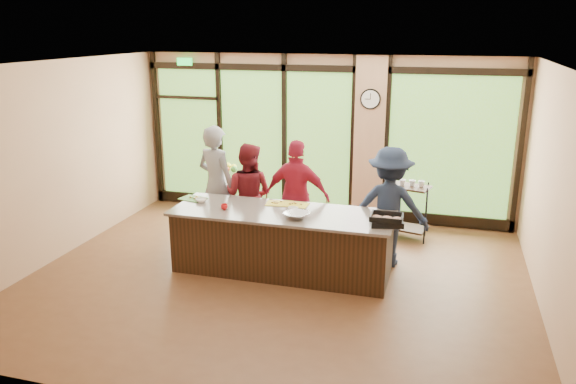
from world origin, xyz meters
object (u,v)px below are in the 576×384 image
Objects in this scene: cook_right at (389,207)px; roasting_pan at (386,222)px; cook_left at (216,185)px; bar_cart at (406,203)px; flower_stand at (224,204)px; island_base at (282,243)px.

cook_right is 4.24× the size of roasting_pan.
cook_left is 1.91× the size of bar_cart.
flower_stand is at bearing -161.68° from bar_cart.
cook_right reaches higher than island_base.
island_base is 4.21× the size of flower_stand.
cook_left is 3.17m from bar_cart.
cook_left is 1.09× the size of cook_right.
cook_right is 3.25m from flower_stand.
cook_left reaches higher than cook_right.
bar_cart is at bearing -142.15° from cook_left.
cook_left reaches higher than island_base.
cook_right reaches higher than flower_stand.
roasting_pan reaches higher than flower_stand.
island_base is 1.59m from roasting_pan.
flower_stand is at bearing 136.58° from roasting_pan.
cook_left is 1.05m from flower_stand.
island_base is 1.58× the size of cook_left.
island_base is at bearing -56.58° from flower_stand.
flower_stand is (-3.10, 1.83, -0.59)m from roasting_pan.
island_base is 3.02× the size of bar_cart.
roasting_pan is 2.04m from bar_cart.
roasting_pan is 3.65m from flower_stand.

